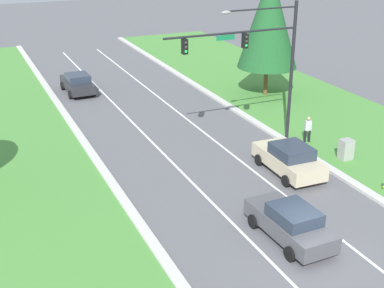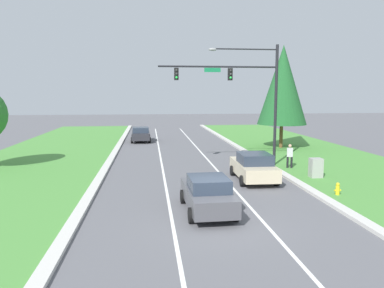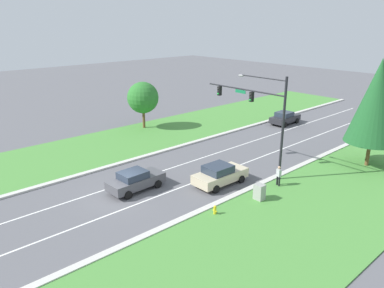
{
  "view_description": "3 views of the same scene",
  "coord_description": "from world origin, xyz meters",
  "px_view_note": "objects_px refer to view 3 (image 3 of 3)",
  "views": [
    {
      "loc": [
        -11.87,
        -14.78,
        12.41
      ],
      "look_at": [
        -1.07,
        9.4,
        1.41
      ],
      "focal_mm": 50.0,
      "sensor_mm": 36.0,
      "label": 1
    },
    {
      "loc": [
        -2.64,
        -14.21,
        5.05
      ],
      "look_at": [
        0.23,
        10.95,
        1.65
      ],
      "focal_mm": 35.0,
      "sensor_mm": 36.0,
      "label": 2
    },
    {
      "loc": [
        21.98,
        -13.15,
        12.44
      ],
      "look_at": [
        -1.95,
        8.63,
        1.6
      ],
      "focal_mm": 35.0,
      "sensor_mm": 36.0,
      "label": 3
    }
  ],
  "objects_px": {
    "graphite_sedan": "(135,180)",
    "pedestrian": "(279,175)",
    "charcoal_sedan": "(285,118)",
    "oak_near_left_tree": "(143,98)",
    "utility_cabinet": "(259,192)",
    "fire_hydrant": "(215,210)",
    "champagne_sedan": "(220,174)",
    "conifer_near_right_tree": "(376,101)",
    "traffic_signal_mast": "(260,108)"
  },
  "relations": [
    {
      "from": "conifer_near_right_tree",
      "to": "oak_near_left_tree",
      "type": "relative_size",
      "value": 1.7
    },
    {
      "from": "champagne_sedan",
      "to": "pedestrian",
      "type": "distance_m",
      "value": 4.56
    },
    {
      "from": "graphite_sedan",
      "to": "charcoal_sedan",
      "type": "relative_size",
      "value": 1.04
    },
    {
      "from": "graphite_sedan",
      "to": "fire_hydrant",
      "type": "distance_m",
      "value": 7.02
    },
    {
      "from": "pedestrian",
      "to": "conifer_near_right_tree",
      "type": "xyz_separation_m",
      "value": [
        2.77,
        9.41,
        4.91
      ]
    },
    {
      "from": "fire_hydrant",
      "to": "charcoal_sedan",
      "type": "bearing_deg",
      "value": 114.04
    },
    {
      "from": "fire_hydrant",
      "to": "oak_near_left_tree",
      "type": "bearing_deg",
      "value": 156.82
    },
    {
      "from": "graphite_sedan",
      "to": "fire_hydrant",
      "type": "xyz_separation_m",
      "value": [
        6.8,
        1.7,
        -0.45
      ]
    },
    {
      "from": "oak_near_left_tree",
      "to": "utility_cabinet",
      "type": "bearing_deg",
      "value": -12.94
    },
    {
      "from": "charcoal_sedan",
      "to": "fire_hydrant",
      "type": "height_order",
      "value": "charcoal_sedan"
    },
    {
      "from": "utility_cabinet",
      "to": "oak_near_left_tree",
      "type": "bearing_deg",
      "value": 167.06
    },
    {
      "from": "pedestrian",
      "to": "conifer_near_right_tree",
      "type": "bearing_deg",
      "value": -87.91
    },
    {
      "from": "traffic_signal_mast",
      "to": "champagne_sedan",
      "type": "distance_m",
      "value": 6.33
    },
    {
      "from": "pedestrian",
      "to": "charcoal_sedan",
      "type": "bearing_deg",
      "value": -38.51
    },
    {
      "from": "conifer_near_right_tree",
      "to": "oak_near_left_tree",
      "type": "distance_m",
      "value": 24.62
    },
    {
      "from": "champagne_sedan",
      "to": "utility_cabinet",
      "type": "xyz_separation_m",
      "value": [
        3.85,
        0.09,
        -0.21
      ]
    },
    {
      "from": "traffic_signal_mast",
      "to": "pedestrian",
      "type": "xyz_separation_m",
      "value": [
        2.98,
        -1.11,
        -4.63
      ]
    },
    {
      "from": "pedestrian",
      "to": "oak_near_left_tree",
      "type": "relative_size",
      "value": 0.3
    },
    {
      "from": "conifer_near_right_tree",
      "to": "oak_near_left_tree",
      "type": "xyz_separation_m",
      "value": [
        -23.33,
        -7.55,
        -2.14
      ]
    },
    {
      "from": "fire_hydrant",
      "to": "traffic_signal_mast",
      "type": "bearing_deg",
      "value": 109.43
    },
    {
      "from": "utility_cabinet",
      "to": "conifer_near_right_tree",
      "type": "bearing_deg",
      "value": 79.54
    },
    {
      "from": "traffic_signal_mast",
      "to": "oak_near_left_tree",
      "type": "distance_m",
      "value": 17.69
    },
    {
      "from": "traffic_signal_mast",
      "to": "pedestrian",
      "type": "bearing_deg",
      "value": -20.43
    },
    {
      "from": "champagne_sedan",
      "to": "conifer_near_right_tree",
      "type": "relative_size",
      "value": 0.49
    },
    {
      "from": "traffic_signal_mast",
      "to": "fire_hydrant",
      "type": "bearing_deg",
      "value": -70.57
    },
    {
      "from": "graphite_sedan",
      "to": "utility_cabinet",
      "type": "xyz_separation_m",
      "value": [
        7.44,
        5.59,
        -0.18
      ]
    },
    {
      "from": "utility_cabinet",
      "to": "oak_near_left_tree",
      "type": "height_order",
      "value": "oak_near_left_tree"
    },
    {
      "from": "graphite_sedan",
      "to": "conifer_near_right_tree",
      "type": "bearing_deg",
      "value": 59.86
    },
    {
      "from": "oak_near_left_tree",
      "to": "fire_hydrant",
      "type": "bearing_deg",
      "value": -23.18
    },
    {
      "from": "champagne_sedan",
      "to": "oak_near_left_tree",
      "type": "relative_size",
      "value": 0.83
    },
    {
      "from": "pedestrian",
      "to": "fire_hydrant",
      "type": "height_order",
      "value": "pedestrian"
    },
    {
      "from": "graphite_sedan",
      "to": "fire_hydrant",
      "type": "relative_size",
      "value": 6.43
    },
    {
      "from": "graphite_sedan",
      "to": "utility_cabinet",
      "type": "distance_m",
      "value": 9.31
    },
    {
      "from": "graphite_sedan",
      "to": "pedestrian",
      "type": "relative_size",
      "value": 2.66
    },
    {
      "from": "utility_cabinet",
      "to": "fire_hydrant",
      "type": "bearing_deg",
      "value": -99.43
    },
    {
      "from": "graphite_sedan",
      "to": "oak_near_left_tree",
      "type": "relative_size",
      "value": 0.81
    },
    {
      "from": "charcoal_sedan",
      "to": "conifer_near_right_tree",
      "type": "height_order",
      "value": "conifer_near_right_tree"
    },
    {
      "from": "oak_near_left_tree",
      "to": "charcoal_sedan",
      "type": "bearing_deg",
      "value": 54.0
    },
    {
      "from": "charcoal_sedan",
      "to": "oak_near_left_tree",
      "type": "xyz_separation_m",
      "value": [
        -10.22,
        -14.07,
        2.91
      ]
    },
    {
      "from": "champagne_sedan",
      "to": "fire_hydrant",
      "type": "relative_size",
      "value": 6.56
    },
    {
      "from": "oak_near_left_tree",
      "to": "pedestrian",
      "type": "bearing_deg",
      "value": -5.15
    },
    {
      "from": "utility_cabinet",
      "to": "fire_hydrant",
      "type": "height_order",
      "value": "utility_cabinet"
    },
    {
      "from": "traffic_signal_mast",
      "to": "charcoal_sedan",
      "type": "xyz_separation_m",
      "value": [
        -7.35,
        14.81,
        -4.77
      ]
    },
    {
      "from": "champagne_sedan",
      "to": "pedestrian",
      "type": "bearing_deg",
      "value": 43.75
    },
    {
      "from": "graphite_sedan",
      "to": "pedestrian",
      "type": "bearing_deg",
      "value": 49.22
    },
    {
      "from": "pedestrian",
      "to": "conifer_near_right_tree",
      "type": "relative_size",
      "value": 0.18
    },
    {
      "from": "graphite_sedan",
      "to": "traffic_signal_mast",
      "type": "bearing_deg",
      "value": 65.96
    },
    {
      "from": "graphite_sedan",
      "to": "pedestrian",
      "type": "distance_m",
      "value": 11.05
    },
    {
      "from": "champagne_sedan",
      "to": "oak_near_left_tree",
      "type": "xyz_separation_m",
      "value": [
        -17.19,
        4.92,
        2.88
      ]
    },
    {
      "from": "graphite_sedan",
      "to": "charcoal_sedan",
      "type": "xyz_separation_m",
      "value": [
        -3.37,
        24.5,
        -0.0
      ]
    }
  ]
}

